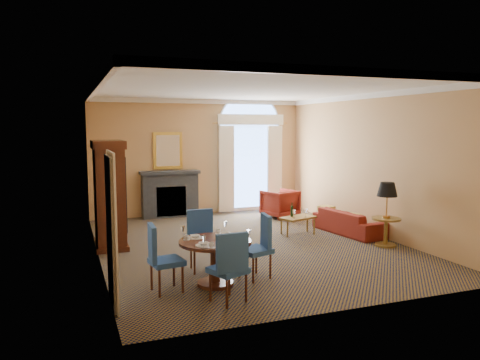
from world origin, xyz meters
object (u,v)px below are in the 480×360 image
object	(u,v)px
dining_table	(215,252)
sofa	(349,222)
armoire	(109,196)
armchair	(280,203)
coffee_table	(298,218)
side_table	(387,206)

from	to	relation	value
dining_table	sofa	bearing A→B (deg)	30.33
armoire	armchair	size ratio (longest dim) A/B	2.63
armchair	coffee_table	world-z (taller)	armchair
armchair	side_table	bearing A→B (deg)	84.39
side_table	dining_table	bearing A→B (deg)	-165.15
side_table	sofa	bearing A→B (deg)	92.28
armchair	dining_table	bearing A→B (deg)	37.60
armoire	armchair	xyz separation A→B (m)	(4.60, 1.65, -0.67)
dining_table	coffee_table	bearing A→B (deg)	43.34
armoire	dining_table	size ratio (longest dim) A/B	1.93
side_table	armchair	bearing A→B (deg)	101.42
dining_table	side_table	size ratio (longest dim) A/B	0.87
armoire	side_table	size ratio (longest dim) A/B	1.68
dining_table	coffee_table	xyz separation A→B (m)	(2.80, 2.64, -0.15)
dining_table	sofa	world-z (taller)	dining_table
dining_table	armchair	distance (m)	5.68
coffee_table	side_table	world-z (taller)	side_table
sofa	side_table	bearing A→B (deg)	174.42
armchair	coffee_table	distance (m)	2.05
armoire	sofa	distance (m)	5.37
sofa	armchair	world-z (taller)	armchair
dining_table	sofa	distance (m)	4.60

